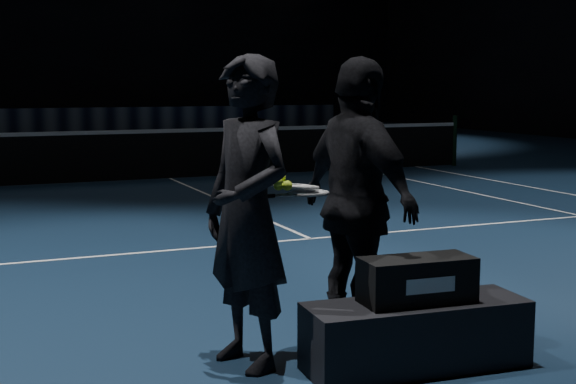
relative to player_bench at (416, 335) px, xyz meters
name	(u,v)px	position (x,y,z in m)	size (l,w,h in m)	color
floor	(171,179)	(1.15, 10.55, -0.22)	(36.00, 36.00, 0.00)	black
wall_back	(50,0)	(1.15, 28.55, 4.78)	(30.00, 30.00, 0.00)	black
court_lines	(171,179)	(1.15, 10.55, -0.21)	(10.98, 23.78, 0.01)	white
net_post_right	(454,141)	(7.55, 10.55, 0.33)	(0.10, 0.10, 1.10)	black
net_mesh	(171,155)	(1.15, 10.55, 0.23)	(12.80, 0.02, 0.86)	black
net_tape	(170,131)	(1.15, 10.55, 0.70)	(12.80, 0.03, 0.07)	white
sponsor_backdrop	(63,120)	(1.15, 26.05, 0.23)	(22.00, 0.15, 0.90)	black
player_bench	(416,335)	(0.00, 0.00, 0.00)	(1.45, 0.48, 0.43)	black
racket_bag	(417,280)	(0.00, 0.00, 0.36)	(0.72, 0.31, 0.29)	black
bag_signature	(431,286)	(0.00, -0.16, 0.36)	(0.34, 0.00, 0.10)	white
player_a	(247,213)	(-0.97, 0.46, 0.78)	(0.73, 0.48, 2.00)	black
player_b	(359,203)	(-0.13, 0.56, 0.78)	(1.17, 0.49, 2.00)	black
racket_lower	(309,193)	(-0.53, 0.51, 0.88)	(0.68, 0.22, 0.03)	black
racket_upper	(299,187)	(-0.58, 0.55, 0.92)	(0.68, 0.22, 0.03)	black
tennis_balls	(282,183)	(-0.72, 0.50, 0.96)	(0.12, 0.10, 0.12)	#C7DD2E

